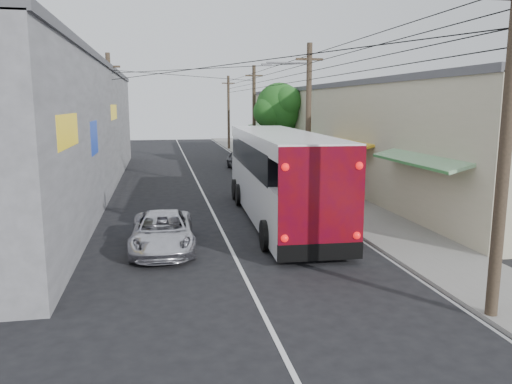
{
  "coord_description": "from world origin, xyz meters",
  "views": [
    {
      "loc": [
        -2.32,
        -11.79,
        4.99
      ],
      "look_at": [
        1.38,
        7.34,
        1.54
      ],
      "focal_mm": 35.0,
      "sensor_mm": 36.0,
      "label": 1
    }
  ],
  "objects_px": {
    "parked_car_mid": "(241,160)",
    "parked_car_far": "(245,156)",
    "parked_suv": "(275,172)",
    "pedestrian_far": "(350,181)",
    "pedestrian_near": "(353,183)",
    "jeepney": "(163,232)",
    "coach_bus": "(279,175)"
  },
  "relations": [
    {
      "from": "jeepney",
      "to": "pedestrian_far",
      "type": "bearing_deg",
      "value": 39.55
    },
    {
      "from": "coach_bus",
      "to": "parked_car_far",
      "type": "bearing_deg",
      "value": 86.79
    },
    {
      "from": "parked_suv",
      "to": "pedestrian_far",
      "type": "xyz_separation_m",
      "value": [
        3.0,
        -4.91,
        0.1
      ]
    },
    {
      "from": "coach_bus",
      "to": "parked_car_far",
      "type": "distance_m",
      "value": 19.89
    },
    {
      "from": "parked_car_far",
      "to": "pedestrian_near",
      "type": "relative_size",
      "value": 2.31
    },
    {
      "from": "parked_car_mid",
      "to": "coach_bus",
      "type": "bearing_deg",
      "value": -98.08
    },
    {
      "from": "parked_car_mid",
      "to": "pedestrian_near",
      "type": "distance_m",
      "value": 14.53
    },
    {
      "from": "parked_car_far",
      "to": "coach_bus",
      "type": "bearing_deg",
      "value": -92.34
    },
    {
      "from": "pedestrian_near",
      "to": "parked_car_far",
      "type": "bearing_deg",
      "value": -83.12
    },
    {
      "from": "coach_bus",
      "to": "parked_car_far",
      "type": "xyz_separation_m",
      "value": [
        1.89,
        19.76,
        -1.27
      ]
    },
    {
      "from": "pedestrian_near",
      "to": "parked_suv",
      "type": "bearing_deg",
      "value": -68.37
    },
    {
      "from": "parked_car_far",
      "to": "pedestrian_near",
      "type": "height_order",
      "value": "pedestrian_near"
    },
    {
      "from": "parked_suv",
      "to": "pedestrian_near",
      "type": "relative_size",
      "value": 3.14
    },
    {
      "from": "parked_car_far",
      "to": "pedestrian_far",
      "type": "bearing_deg",
      "value": -76.06
    },
    {
      "from": "jeepney",
      "to": "pedestrian_far",
      "type": "xyz_separation_m",
      "value": [
        9.92,
        7.87,
        0.29
      ]
    },
    {
      "from": "pedestrian_far",
      "to": "parked_suv",
      "type": "bearing_deg",
      "value": -38.34
    },
    {
      "from": "parked_car_far",
      "to": "pedestrian_far",
      "type": "distance_m",
      "value": 16.0
    },
    {
      "from": "pedestrian_near",
      "to": "pedestrian_far",
      "type": "distance_m",
      "value": 1.24
    },
    {
      "from": "parked_suv",
      "to": "parked_car_far",
      "type": "xyz_separation_m",
      "value": [
        0.0,
        10.8,
        -0.14
      ]
    },
    {
      "from": "parked_car_mid",
      "to": "parked_car_far",
      "type": "relative_size",
      "value": 0.98
    },
    {
      "from": "jeepney",
      "to": "pedestrian_far",
      "type": "height_order",
      "value": "pedestrian_far"
    },
    {
      "from": "jeepney",
      "to": "parked_car_mid",
      "type": "bearing_deg",
      "value": 74.73
    },
    {
      "from": "jeepney",
      "to": "pedestrian_near",
      "type": "bearing_deg",
      "value": 35.92
    },
    {
      "from": "coach_bus",
      "to": "parked_car_far",
      "type": "height_order",
      "value": "coach_bus"
    },
    {
      "from": "parked_suv",
      "to": "parked_car_mid",
      "type": "distance_m",
      "value": 8.04
    },
    {
      "from": "parked_suv",
      "to": "parked_car_far",
      "type": "relative_size",
      "value": 1.36
    },
    {
      "from": "jeepney",
      "to": "parked_suv",
      "type": "relative_size",
      "value": 0.8
    },
    {
      "from": "parked_car_mid",
      "to": "parked_car_far",
      "type": "distance_m",
      "value": 2.91
    },
    {
      "from": "jeepney",
      "to": "parked_suv",
      "type": "xyz_separation_m",
      "value": [
        6.92,
        12.78,
        0.2
      ]
    },
    {
      "from": "jeepney",
      "to": "parked_car_far",
      "type": "bearing_deg",
      "value": 74.78
    },
    {
      "from": "coach_bus",
      "to": "parked_car_mid",
      "type": "bearing_deg",
      "value": 88.57
    },
    {
      "from": "coach_bus",
      "to": "parked_car_mid",
      "type": "distance_m",
      "value": 17.04
    }
  ]
}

